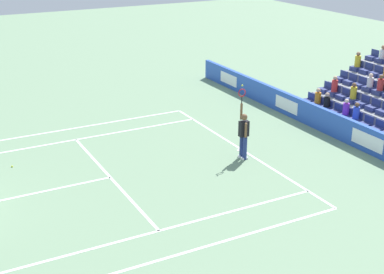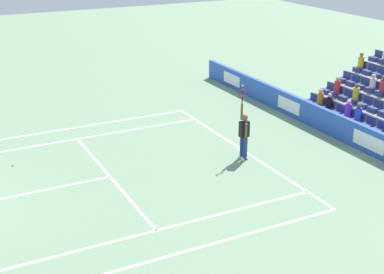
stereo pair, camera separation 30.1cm
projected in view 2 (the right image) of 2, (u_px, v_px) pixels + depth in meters
name	position (u px, v px, depth m)	size (l,w,h in m)	color
line_baseline	(242.00, 150.00, 21.81)	(10.97, 0.10, 0.01)	white
line_service	(110.00, 177.00, 19.49)	(8.23, 0.10, 0.01)	white
line_centre_service	(17.00, 196.00, 18.14)	(0.10, 6.40, 0.01)	white
line_singles_sideline_left	(67.00, 141.00, 22.72)	(0.10, 11.89, 0.01)	white
line_singles_sideline_right	(142.00, 234.00, 15.88)	(0.10, 11.89, 0.01)	white
line_doubles_sideline_left	(58.00, 130.00, 23.86)	(0.10, 11.89, 0.01)	white
line_doubles_sideline_right	(161.00, 258.00, 14.74)	(0.10, 11.89, 0.01)	white
line_centre_mark	(240.00, 150.00, 21.77)	(0.10, 0.20, 0.01)	white
sponsor_barrier	(327.00, 121.00, 23.41)	(20.56, 0.22, 1.03)	blue
tennis_player	(244.00, 134.00, 20.66)	(0.53, 0.37, 2.85)	navy
loose_tennis_ball	(13.00, 165.00, 20.34)	(0.07, 0.07, 0.07)	#D1E533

